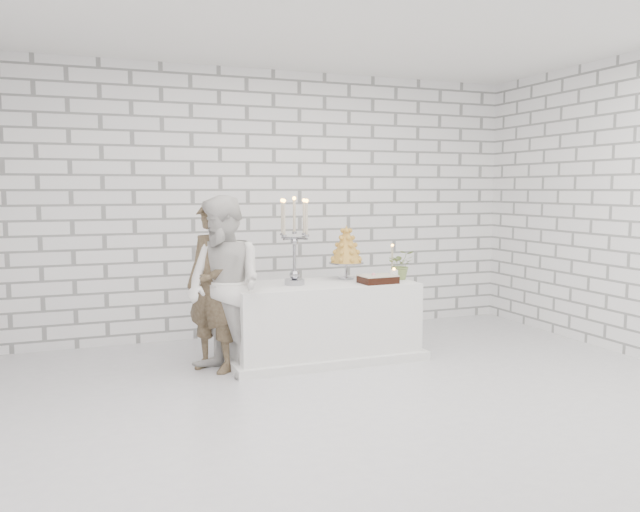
{
  "coord_description": "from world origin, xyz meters",
  "views": [
    {
      "loc": [
        -2.16,
        -4.55,
        1.67
      ],
      "look_at": [
        -0.04,
        0.94,
        1.05
      ],
      "focal_mm": 35.96,
      "sensor_mm": 36.0,
      "label": 1
    }
  ],
  "objects": [
    {
      "name": "ground",
      "position": [
        0.0,
        0.0,
        0.0
      ],
      "size": [
        6.0,
        5.0,
        0.01
      ],
      "primitive_type": "cube",
      "color": "silver",
      "rests_on": "ground"
    },
    {
      "name": "ceiling",
      "position": [
        0.0,
        0.0,
        3.0
      ],
      "size": [
        6.0,
        5.0,
        0.01
      ],
      "primitive_type": "cube",
      "color": "white",
      "rests_on": "ground"
    },
    {
      "name": "wall_back",
      "position": [
        0.0,
        2.5,
        1.5
      ],
      "size": [
        6.0,
        0.01,
        3.0
      ],
      "primitive_type": "cube",
      "color": "white",
      "rests_on": "ground"
    },
    {
      "name": "wall_front",
      "position": [
        0.0,
        -2.5,
        1.5
      ],
      "size": [
        6.0,
        0.01,
        3.0
      ],
      "primitive_type": "cube",
      "color": "white",
      "rests_on": "ground"
    },
    {
      "name": "cake_table",
      "position": [
        0.1,
        1.24,
        0.38
      ],
      "size": [
        1.8,
        0.8,
        0.75
      ],
      "primitive_type": "cube",
      "color": "white",
      "rests_on": "ground"
    },
    {
      "name": "groom",
      "position": [
        -0.99,
        1.19,
        0.78
      ],
      "size": [
        0.65,
        0.68,
        1.56
      ],
      "primitive_type": "imported",
      "rotation": [
        0.0,
        0.0,
        -0.89
      ],
      "color": "#3C2F1F",
      "rests_on": "ground"
    },
    {
      "name": "bride",
      "position": [
        -0.93,
        0.99,
        0.81
      ],
      "size": [
        0.92,
        0.98,
        1.61
      ],
      "primitive_type": "imported",
      "rotation": [
        0.0,
        0.0,
        -1.06
      ],
      "color": "silver",
      "rests_on": "ground"
    },
    {
      "name": "candelabra",
      "position": [
        -0.2,
        1.22,
        1.17
      ],
      "size": [
        0.41,
        0.41,
        0.85
      ],
      "primitive_type": null,
      "rotation": [
        0.0,
        0.0,
        -0.23
      ],
      "color": "#9697A0",
      "rests_on": "cake_table"
    },
    {
      "name": "croquembouche",
      "position": [
        0.42,
        1.39,
        1.03
      ],
      "size": [
        0.45,
        0.45,
        0.55
      ],
      "primitive_type": null,
      "rotation": [
        0.0,
        0.0,
        -0.31
      ],
      "color": "#A27125",
      "rests_on": "cake_table"
    },
    {
      "name": "chocolate_cake",
      "position": [
        0.6,
        1.02,
        0.79
      ],
      "size": [
        0.36,
        0.26,
        0.08
      ],
      "primitive_type": "cube",
      "rotation": [
        0.0,
        0.0,
        0.05
      ],
      "color": "black",
      "rests_on": "cake_table"
    },
    {
      "name": "pillar_candle",
      "position": [
        0.78,
        1.04,
        0.81
      ],
      "size": [
        0.09,
        0.09,
        0.12
      ],
      "primitive_type": "cylinder",
      "rotation": [
        0.0,
        0.0,
        -0.15
      ],
      "color": "white",
      "rests_on": "cake_table"
    },
    {
      "name": "extra_taper",
      "position": [
        0.95,
        1.39,
        0.91
      ],
      "size": [
        0.06,
        0.06,
        0.32
      ],
      "primitive_type": "cylinder",
      "rotation": [
        0.0,
        0.0,
        -0.03
      ],
      "color": "#C0B39B",
      "rests_on": "cake_table"
    },
    {
      "name": "flowers",
      "position": [
        0.94,
        1.19,
        0.9
      ],
      "size": [
        0.33,
        0.3,
        0.3
      ],
      "primitive_type": "imported",
      "rotation": [
        0.0,
        0.0,
        -0.31
      ],
      "color": "#5C803D",
      "rests_on": "cake_table"
    }
  ]
}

